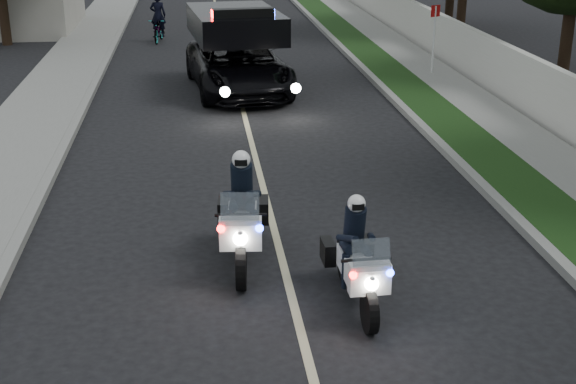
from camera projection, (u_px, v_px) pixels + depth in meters
name	position (u px, v px, depth m)	size (l,w,h in m)	color
ground	(310.00, 367.00, 9.26)	(120.00, 120.00, 0.00)	black
curb_right	(417.00, 122.00, 18.98)	(0.20, 60.00, 0.15)	gray
grass_verge	(445.00, 121.00, 19.06)	(1.20, 60.00, 0.16)	#193814
sidewalk_right	(497.00, 119.00, 19.20)	(1.40, 60.00, 0.16)	gray
property_wall	(539.00, 91.00, 19.08)	(0.22, 60.00, 1.50)	beige
curb_left	(71.00, 134.00, 18.06)	(0.20, 60.00, 0.15)	gray
sidewalk_left	(22.00, 135.00, 17.94)	(2.00, 60.00, 0.16)	gray
lane_marking	(248.00, 131.00, 18.55)	(0.12, 50.00, 0.01)	#BFB78C
police_moto_left	(243.00, 262.00, 11.92)	(0.71, 2.04, 1.73)	silver
police_moto_right	(355.00, 302.00, 10.72)	(0.63, 1.81, 1.53)	silver
police_suv	(239.00, 91.00, 22.31)	(2.50, 5.39, 2.62)	black
bicycle	(160.00, 42.00, 29.85)	(0.58, 1.67, 0.87)	black
cyclist	(160.00, 42.00, 29.85)	(0.58, 0.39, 1.61)	black
sign_post	(431.00, 77.00, 24.04)	(0.35, 0.35, 2.24)	red
tree_right_c	(561.00, 80.00, 23.65)	(5.39, 5.39, 8.98)	black
tree_right_d	(460.00, 34.00, 31.63)	(6.87, 6.87, 11.45)	#133B15
tree_right_e	(448.00, 24.00, 34.03)	(4.69, 4.69, 7.82)	black
tree_left_near	(8.00, 45.00, 29.26)	(5.33, 5.33, 8.89)	#1B3812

